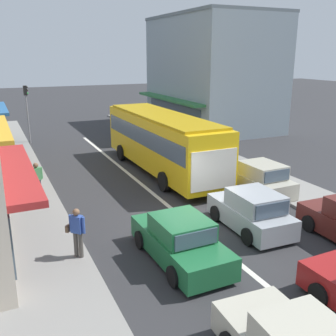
% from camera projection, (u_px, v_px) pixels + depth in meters
% --- Properties ---
extents(ground_plane, '(140.00, 140.00, 0.00)m').
position_uv_depth(ground_plane, '(192.00, 225.00, 15.15)').
color(ground_plane, '#2D2D30').
extents(lane_centre_line, '(0.20, 28.00, 0.01)m').
position_uv_depth(lane_centre_line, '(152.00, 193.00, 18.64)').
color(lane_centre_line, silver).
rests_on(lane_centre_line, ground).
extents(kerb_right, '(2.80, 44.00, 0.12)m').
position_uv_depth(kerb_right, '(237.00, 166.00, 22.85)').
color(kerb_right, gray).
rests_on(kerb_right, ground).
extents(building_right_far, '(8.52, 12.04, 9.52)m').
position_uv_depth(building_right_far, '(212.00, 73.00, 34.15)').
color(building_right_far, '#84939E').
rests_on(building_right_far, ground).
extents(city_bus, '(2.83, 10.88, 3.23)m').
position_uv_depth(city_bus, '(162.00, 139.00, 21.45)').
color(city_bus, yellow).
rests_on(city_bus, ground).
extents(hatchback_behind_bus_mid, '(1.91, 3.75, 1.54)m').
position_uv_depth(hatchback_behind_bus_mid, '(251.00, 212.00, 14.59)').
color(hatchback_behind_bus_mid, '#9EA3A8').
rests_on(hatchback_behind_bus_mid, ground).
extents(sedan_queue_gap_filler, '(1.96, 4.23, 1.47)m').
position_uv_depth(sedan_queue_gap_filler, '(180.00, 241.00, 12.42)').
color(sedan_queue_gap_filler, '#1E6638').
rests_on(sedan_queue_gap_filler, ground).
extents(parked_hatchback_kerb_second, '(1.89, 3.74, 1.54)m').
position_uv_depth(parked_hatchback_kerb_second, '(259.00, 179.00, 18.32)').
color(parked_hatchback_kerb_second, '#B7B29E').
rests_on(parked_hatchback_kerb_second, ground).
extents(parked_wagon_kerb_third, '(2.02, 4.54, 1.58)m').
position_uv_depth(parked_wagon_kerb_third, '(199.00, 152.00, 23.24)').
color(parked_wagon_kerb_third, black).
rests_on(parked_wagon_kerb_third, ground).
extents(traffic_light_downstreet, '(0.33, 0.24, 4.20)m').
position_uv_depth(traffic_light_downstreet, '(27.00, 105.00, 28.04)').
color(traffic_light_downstreet, gray).
rests_on(traffic_light_downstreet, ground).
extents(pedestrian_with_handbag_near, '(0.56, 0.55, 1.63)m').
position_uv_depth(pedestrian_with_handbag_near, '(77.00, 230.00, 12.27)').
color(pedestrian_with_handbag_near, '#4C4742').
rests_on(pedestrian_with_handbag_near, sidewalk_left).
extents(pedestrian_browsing_midblock, '(0.54, 0.33, 1.63)m').
position_uv_depth(pedestrian_browsing_midblock, '(37.00, 178.00, 17.35)').
color(pedestrian_browsing_midblock, '#232838').
rests_on(pedestrian_browsing_midblock, sidewalk_left).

